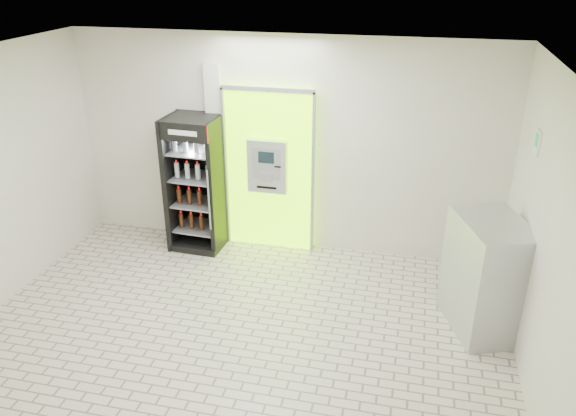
% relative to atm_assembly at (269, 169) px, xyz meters
% --- Properties ---
extents(ground, '(6.00, 6.00, 0.00)m').
position_rel_atm_assembly_xyz_m(ground, '(0.20, -2.41, -1.17)').
color(ground, beige).
rests_on(ground, ground).
extents(room_shell, '(6.00, 6.00, 6.00)m').
position_rel_atm_assembly_xyz_m(room_shell, '(0.20, -2.41, 0.67)').
color(room_shell, silver).
rests_on(room_shell, ground).
extents(atm_assembly, '(1.30, 0.24, 2.33)m').
position_rel_atm_assembly_xyz_m(atm_assembly, '(0.00, 0.00, 0.00)').
color(atm_assembly, '#8BF400').
rests_on(atm_assembly, ground).
extents(pillar, '(0.22, 0.11, 2.60)m').
position_rel_atm_assembly_xyz_m(pillar, '(-0.78, 0.04, 0.13)').
color(pillar, silver).
rests_on(pillar, ground).
extents(beverage_cooler, '(0.75, 0.71, 1.93)m').
position_rel_atm_assembly_xyz_m(beverage_cooler, '(-1.00, -0.24, -0.25)').
color(beverage_cooler, black).
rests_on(beverage_cooler, ground).
extents(steel_cabinet, '(0.98, 1.16, 1.33)m').
position_rel_atm_assembly_xyz_m(steel_cabinet, '(2.86, -1.37, -0.51)').
color(steel_cabinet, '#ACAEB4').
rests_on(steel_cabinet, ground).
extents(exit_sign, '(0.02, 0.22, 0.26)m').
position_rel_atm_assembly_xyz_m(exit_sign, '(3.19, -1.01, 0.95)').
color(exit_sign, white).
rests_on(exit_sign, room_shell).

